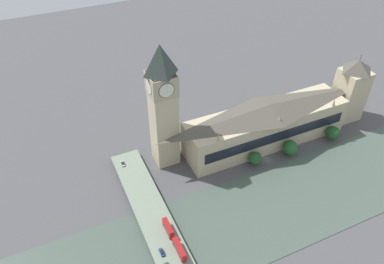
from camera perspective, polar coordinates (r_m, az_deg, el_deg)
name	(u,v)px	position (r m, az deg, el deg)	size (l,w,h in m)	color
ground_plane	(266,159)	(237.63, 11.26, -4.10)	(600.00, 600.00, 0.00)	#4C4C4F
river_water	(300,197)	(220.27, 16.10, -9.47)	(55.17, 360.00, 0.30)	#47564C
parliament_hall	(266,124)	(241.34, 11.28, 1.22)	(25.06, 107.54, 29.12)	#C1B28E
clock_tower	(163,104)	(207.62, -4.47, 4.27)	(14.90, 14.90, 77.50)	#C1B28E
victoria_tower	(351,90)	(276.47, 23.02, 5.95)	(17.17, 17.17, 48.48)	#C1B28E
road_bridge	(167,245)	(189.51, -3.90, -16.80)	(142.33, 16.83, 4.25)	#5D6A59
double_decker_bus_lead	(168,228)	(190.66, -3.66, -14.37)	(10.56, 2.48, 5.07)	red
double_decker_bus_mid	(179,249)	(183.67, -1.93, -17.40)	(11.75, 2.56, 4.94)	red
car_southbound_lead	(123,164)	(226.97, -10.51, -4.76)	(4.50, 1.82, 1.46)	silver
car_southbound_mid	(162,252)	(185.64, -4.62, -17.78)	(4.42, 1.77, 1.40)	navy
tree_embankment_near	(290,148)	(239.82, 14.75, -2.32)	(9.40, 9.40, 10.80)	brown
tree_embankment_mid	(333,133)	(259.85, 20.67, -0.11)	(8.84, 8.84, 10.43)	brown
tree_embankment_far	(255,158)	(228.63, 9.59, -3.98)	(8.09, 8.09, 9.72)	brown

